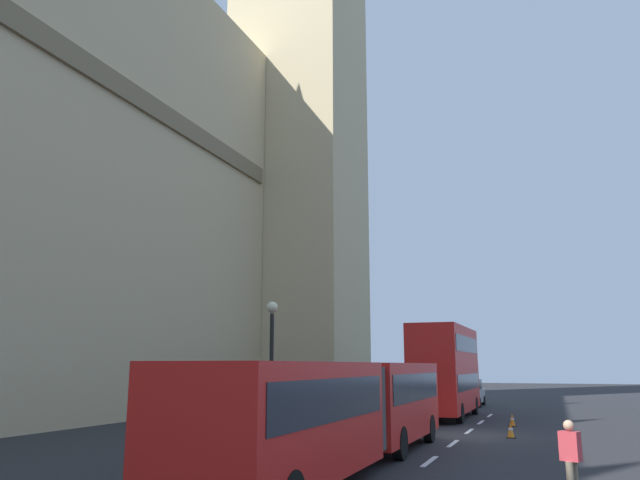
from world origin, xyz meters
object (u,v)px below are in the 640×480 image
Objects in this scene: traffic_cone_middle at (512,420)px; street_lamp at (271,359)px; traffic_cone_west at (511,431)px; articulated_bus at (344,404)px; double_decker_bus at (445,367)px; sedan_lead at (469,393)px; pedestrian_near_cones at (571,458)px.

street_lamp is at bearing 139.80° from traffic_cone_middle.
traffic_cone_middle is at bearing 2.87° from traffic_cone_west.
street_lamp reaches higher than articulated_bus.
traffic_cone_west is 0.11× the size of street_lamp.
traffic_cone_middle is at bearing -134.31° from double_decker_bus.
sedan_lead is 0.83× the size of street_lamp.
traffic_cone_middle is at bearing -14.14° from articulated_bus.
double_decker_bus is 21.54m from pedestrian_near_cones.
traffic_cone_middle is (-3.54, -3.62, -2.43)m from double_decker_bus.
articulated_bus is at bearing 165.86° from traffic_cone_middle.
pedestrian_near_cones is (-20.64, -5.90, -1.80)m from double_decker_bus.
traffic_cone_west is at bearing -155.72° from double_decker_bus.
articulated_bus is 28.01× the size of traffic_cone_middle.
street_lamp is at bearing 118.55° from traffic_cone_west.
traffic_cone_middle is 0.11× the size of street_lamp.
sedan_lead is 24.51m from street_lamp.
articulated_bus is at bearing -179.99° from double_decker_bus.
sedan_lead is at bearing 0.99° from double_decker_bus.
double_decker_bus reaches higher than articulated_bus.
pedestrian_near_cones is (-7.49, -10.41, -2.14)m from street_lamp.
street_lamp is 3.12× the size of pedestrian_near_cones.
double_decker_bus is at bearing -18.91° from street_lamp.
pedestrian_near_cones is (-2.74, -5.90, -0.83)m from articulated_bus.
sedan_lead is 7.59× the size of traffic_cone_middle.
articulated_bus is 6.56m from pedestrian_near_cones.
traffic_cone_west is at bearing -177.13° from traffic_cone_middle.
pedestrian_near_cones is at bearing -172.41° from traffic_cone_middle.
traffic_cone_west is 9.94m from street_lamp.
articulated_bus is 10.19m from traffic_cone_west.
articulated_bus is 3.08× the size of street_lamp.
articulated_bus is 17.93m from double_decker_bus.
street_lamp is (-4.56, 8.38, 2.77)m from traffic_cone_west.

